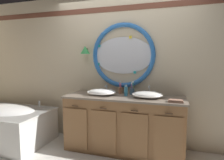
% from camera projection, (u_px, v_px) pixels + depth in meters
% --- Properties ---
extents(ground_plane, '(14.00, 14.00, 0.00)m').
position_uv_depth(ground_plane, '(115.00, 156.00, 2.89)').
color(ground_plane, silver).
extents(back_wall_assembly, '(6.40, 0.26, 2.60)m').
position_uv_depth(back_wall_assembly, '(124.00, 68.00, 3.30)').
color(back_wall_assembly, beige).
rests_on(back_wall_assembly, ground_plane).
extents(vanity_counter, '(1.88, 0.66, 0.89)m').
position_uv_depth(vanity_counter, '(124.00, 123.00, 3.04)').
color(vanity_counter, olive).
rests_on(vanity_counter, ground_plane).
extents(bathtub, '(1.64, 0.98, 0.68)m').
position_uv_depth(bathtub, '(4.00, 122.00, 3.39)').
color(bathtub, white).
rests_on(bathtub, ground_plane).
extents(sink_basin_left, '(0.47, 0.47, 0.10)m').
position_uv_depth(sink_basin_left, '(101.00, 92.00, 3.07)').
color(sink_basin_left, white).
rests_on(sink_basin_left, vanity_counter).
extents(sink_basin_right, '(0.46, 0.46, 0.10)m').
position_uv_depth(sink_basin_right, '(147.00, 95.00, 2.85)').
color(sink_basin_right, white).
rests_on(sink_basin_right, vanity_counter).
extents(faucet_set_left, '(0.21, 0.13, 0.14)m').
position_uv_depth(faucet_set_left, '(107.00, 90.00, 3.32)').
color(faucet_set_left, silver).
rests_on(faucet_set_left, vanity_counter).
extents(faucet_set_right, '(0.21, 0.13, 0.16)m').
position_uv_depth(faucet_set_right, '(149.00, 91.00, 3.09)').
color(faucet_set_right, silver).
rests_on(faucet_set_right, vanity_counter).
extents(toothbrush_holder_left, '(0.08, 0.08, 0.22)m').
position_uv_depth(toothbrush_holder_left, '(120.00, 90.00, 3.23)').
color(toothbrush_holder_left, '#996647').
rests_on(toothbrush_holder_left, vanity_counter).
extents(toothbrush_holder_right, '(0.08, 0.08, 0.22)m').
position_uv_depth(toothbrush_holder_right, '(132.00, 91.00, 3.15)').
color(toothbrush_holder_right, slate).
rests_on(toothbrush_holder_right, vanity_counter).
extents(soap_dispenser, '(0.06, 0.06, 0.18)m').
position_uv_depth(soap_dispenser, '(126.00, 91.00, 3.02)').
color(soap_dispenser, '#388EBC').
rests_on(soap_dispenser, vanity_counter).
extents(folded_hand_towel, '(0.20, 0.12, 0.04)m').
position_uv_depth(folded_hand_towel, '(176.00, 101.00, 2.57)').
color(folded_hand_towel, '#936B56').
rests_on(folded_hand_towel, vanity_counter).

